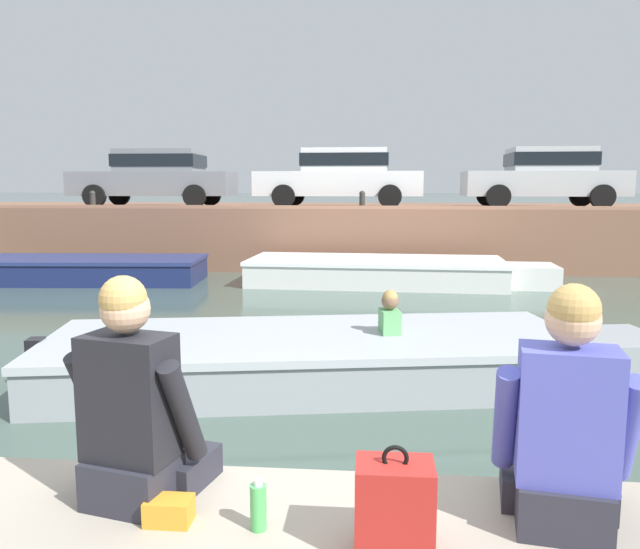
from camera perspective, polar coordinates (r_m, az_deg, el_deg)
ground_plane at (r=9.29m, az=1.28°, el=-5.27°), size 400.00×400.00×0.00m
far_quay_wall at (r=18.36m, az=3.20°, el=3.84°), size 60.00×6.00×1.59m
far_wall_coping at (r=15.44m, az=2.87°, el=6.16°), size 60.00×0.24×0.08m
boat_moored_west_navy at (r=15.10m, az=-21.10°, el=0.41°), size 6.03×2.21×0.55m
boat_moored_central_white at (r=13.82m, az=6.26°, el=0.26°), size 6.70×2.42×0.56m
motorboat_passing at (r=6.95m, az=1.70°, el=-7.59°), size 7.02×3.03×1.02m
car_leftmost_grey at (r=17.96m, az=-14.72°, el=8.74°), size 4.39×2.02×1.54m
car_left_inner_white at (r=16.94m, az=1.98°, el=9.06°), size 4.43×2.08×1.54m
car_centre_silver at (r=17.48m, az=19.88°, el=8.55°), size 4.07×2.03×1.54m
mooring_bollard_west at (r=17.16m, az=-20.07°, el=6.54°), size 0.15×0.15×0.45m
mooring_bollard_mid at (r=15.56m, az=3.88°, el=6.90°), size 0.15×0.15×0.45m
person_seated_right at (r=2.77m, az=-16.42°, el=-12.18°), size 0.58×0.60×0.97m
person_seated_middle at (r=2.65m, az=21.46°, el=-13.39°), size 0.57×0.58×0.97m
bottle_drink at (r=2.57m, az=-5.66°, el=-20.35°), size 0.06×0.06×0.20m
backpack_on_ledge at (r=2.42m, az=6.81°, el=-20.41°), size 0.28×0.24×0.41m
snack_bag at (r=2.69m, az=-13.63°, el=-20.25°), size 0.18×0.12×0.10m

